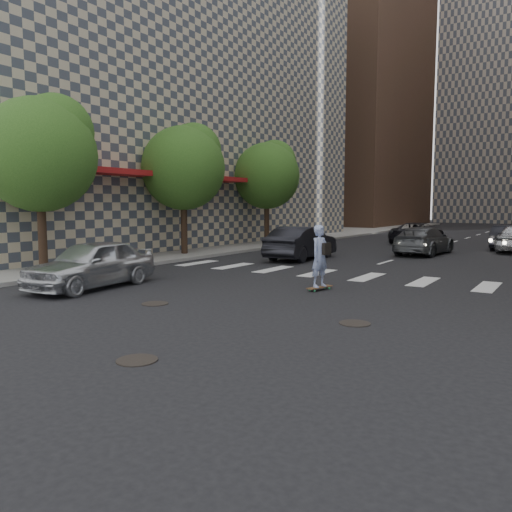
{
  "coord_description": "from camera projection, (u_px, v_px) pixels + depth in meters",
  "views": [
    {
      "loc": [
        7.35,
        -8.29,
        2.63
      ],
      "look_at": [
        0.35,
        2.52,
        1.3
      ],
      "focal_mm": 35.0,
      "sensor_mm": 36.0,
      "label": 1
    }
  ],
  "objects": [
    {
      "name": "silver_sedan",
      "position": [
        92.0,
        264.0,
        15.73
      ],
      "size": [
        2.24,
        4.66,
        1.54
      ],
      "primitive_type": "imported",
      "rotation": [
        0.0,
        0.0,
        0.1
      ],
      "color": "silver",
      "rests_on": "ground"
    },
    {
      "name": "tree_b",
      "position": [
        186.0,
        164.0,
        25.1
      ],
      "size": [
        4.2,
        4.2,
        6.6
      ],
      "color": "#382619",
      "rests_on": "sidewalk_left"
    },
    {
      "name": "traffic_car_c",
      "position": [
        418.0,
        233.0,
        33.77
      ],
      "size": [
        2.75,
        5.28,
        1.42
      ],
      "primitive_type": "imported",
      "rotation": [
        0.0,
        0.0,
        3.06
      ],
      "color": "black",
      "rests_on": "ground"
    },
    {
      "name": "traffic_car_e",
      "position": [
        508.0,
        237.0,
        29.15
      ],
      "size": [
        1.63,
        4.38,
        1.43
      ],
      "primitive_type": "imported",
      "rotation": [
        0.0,
        0.0,
        3.17
      ],
      "color": "black",
      "rests_on": "ground"
    },
    {
      "name": "ground",
      "position": [
        182.0,
        322.0,
        11.17
      ],
      "size": [
        160.0,
        160.0,
        0.0
      ],
      "primitive_type": "plane",
      "color": "black",
      "rests_on": "ground"
    },
    {
      "name": "manhole_b",
      "position": [
        155.0,
        304.0,
        13.25
      ],
      "size": [
        0.7,
        0.7,
        0.02
      ],
      "primitive_type": "cylinder",
      "color": "black",
      "rests_on": "ground"
    },
    {
      "name": "skateboarder",
      "position": [
        320.0,
        256.0,
        15.27
      ],
      "size": [
        0.61,
        1.04,
        2.01
      ],
      "rotation": [
        0.0,
        0.0,
        -0.24
      ],
      "color": "brown",
      "rests_on": "ground"
    },
    {
      "name": "sidewalk_left",
      "position": [
        215.0,
        240.0,
        35.7
      ],
      "size": [
        13.0,
        80.0,
        0.15
      ],
      "primitive_type": "cube",
      "color": "gray",
      "rests_on": "ground"
    },
    {
      "name": "tree_a",
      "position": [
        43.0,
        150.0,
        18.42
      ],
      "size": [
        4.2,
        4.2,
        6.6
      ],
      "color": "#382619",
      "rests_on": "sidewalk_left"
    },
    {
      "name": "manhole_a",
      "position": [
        137.0,
        360.0,
        8.43
      ],
      "size": [
        0.7,
        0.7,
        0.02
      ],
      "primitive_type": "cylinder",
      "color": "black",
      "rests_on": "ground"
    },
    {
      "name": "traffic_car_b",
      "position": [
        424.0,
        241.0,
        26.4
      ],
      "size": [
        2.37,
        5.15,
        1.46
      ],
      "primitive_type": "imported",
      "rotation": [
        0.0,
        0.0,
        3.08
      ],
      "color": "#505357",
      "rests_on": "ground"
    },
    {
      "name": "tower_left",
      "position": [
        343.0,
        73.0,
        65.84
      ],
      "size": [
        18.0,
        24.0,
        40.0
      ],
      "primitive_type": "cube",
      "color": "brown",
      "rests_on": "ground"
    },
    {
      "name": "tree_c",
      "position": [
        269.0,
        173.0,
        31.78
      ],
      "size": [
        4.2,
        4.2,
        6.6
      ],
      "color": "#382619",
      "rests_on": "sidewalk_left"
    },
    {
      "name": "manhole_c",
      "position": [
        355.0,
        323.0,
        11.05
      ],
      "size": [
        0.7,
        0.7,
        0.02
      ],
      "primitive_type": "cylinder",
      "color": "black",
      "rests_on": "ground"
    },
    {
      "name": "building_left",
      "position": [
        155.0,
        65.0,
        35.31
      ],
      "size": [
        16.4,
        33.0,
        25.0
      ],
      "color": "tan",
      "rests_on": "ground"
    },
    {
      "name": "traffic_car_a",
      "position": [
        301.0,
        243.0,
        24.01
      ],
      "size": [
        1.81,
        4.86,
        1.59
      ],
      "primitive_type": "imported",
      "rotation": [
        0.0,
        0.0,
        3.17
      ],
      "color": "black",
      "rests_on": "ground"
    }
  ]
}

